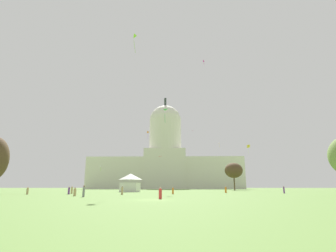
{
  "coord_description": "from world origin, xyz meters",
  "views": [
    {
      "loc": [
        2.85,
        -32.78,
        1.53
      ],
      "look_at": [
        -0.04,
        66.86,
        24.58
      ],
      "focal_mm": 28.22,
      "sensor_mm": 36.0,
      "label": 1
    }
  ],
  "objects_px": {
    "person_purple_front_left": "(69,191)",
    "person_grey_back_right": "(84,192)",
    "person_tan_aisle_center": "(27,191)",
    "capitol_building": "(165,160)",
    "person_orange_lawn_far_left": "(125,189)",
    "kite_green_mid": "(163,111)",
    "person_orange_near_tree_east": "(226,190)",
    "person_tan_front_center": "(122,191)",
    "kite_gold_mid": "(220,144)",
    "kite_white_low": "(100,167)",
    "kite_lime_high": "(137,38)",
    "person_tan_near_tent": "(75,192)",
    "kite_pink_high": "(193,131)",
    "event_tent": "(130,183)",
    "tree_east_far": "(234,170)",
    "person_red_mid_left": "(160,194)",
    "person_orange_edge_east": "(173,191)",
    "kite_magenta_high": "(204,62)",
    "person_tan_edge_west": "(72,190)",
    "kite_yellow_low": "(248,146)",
    "kite_orange_mid": "(148,133)",
    "person_purple_back_center": "(284,190)",
    "person_teal_front_right": "(226,190)",
    "kite_red_mid": "(161,157)"
  },
  "relations": [
    {
      "from": "person_teal_front_right",
      "to": "person_tan_front_center",
      "type": "relative_size",
      "value": 0.93
    },
    {
      "from": "capitol_building",
      "to": "kite_gold_mid",
      "type": "relative_size",
      "value": 45.87
    },
    {
      "from": "person_teal_front_right",
      "to": "kite_gold_mid",
      "type": "bearing_deg",
      "value": -35.5
    },
    {
      "from": "person_orange_edge_east",
      "to": "kite_lime_high",
      "type": "relative_size",
      "value": 0.35
    },
    {
      "from": "person_teal_front_right",
      "to": "kite_yellow_low",
      "type": "distance_m",
      "value": 29.07
    },
    {
      "from": "kite_yellow_low",
      "to": "person_orange_edge_east",
      "type": "bearing_deg",
      "value": 145.41
    },
    {
      "from": "person_purple_front_left",
      "to": "person_grey_back_right",
      "type": "bearing_deg",
      "value": -172.28
    },
    {
      "from": "person_purple_front_left",
      "to": "person_tan_aisle_center",
      "type": "distance_m",
      "value": 8.33
    },
    {
      "from": "person_purple_back_center",
      "to": "kite_gold_mid",
      "type": "distance_m",
      "value": 103.06
    },
    {
      "from": "person_orange_lawn_far_left",
      "to": "kite_orange_mid",
      "type": "height_order",
      "value": "kite_orange_mid"
    },
    {
      "from": "event_tent",
      "to": "person_orange_near_tree_east",
      "type": "xyz_separation_m",
      "value": [
        27.37,
        -13.22,
        -2.03
      ]
    },
    {
      "from": "tree_east_far",
      "to": "event_tent",
      "type": "bearing_deg",
      "value": -137.99
    },
    {
      "from": "person_tan_aisle_center",
      "to": "kite_yellow_low",
      "type": "xyz_separation_m",
      "value": [
        59.99,
        49.55,
        16.66
      ]
    },
    {
      "from": "event_tent",
      "to": "kite_red_mid",
      "type": "xyz_separation_m",
      "value": [
        5.76,
        65.74,
        15.31
      ]
    },
    {
      "from": "kite_white_low",
      "to": "kite_lime_high",
      "type": "bearing_deg",
      "value": 84.39
    },
    {
      "from": "kite_white_low",
      "to": "kite_magenta_high",
      "type": "distance_m",
      "value": 74.72
    },
    {
      "from": "person_tan_aisle_center",
      "to": "person_tan_edge_west",
      "type": "height_order",
      "value": "person_tan_edge_west"
    },
    {
      "from": "kite_yellow_low",
      "to": "kite_green_mid",
      "type": "xyz_separation_m",
      "value": [
        -32.0,
        -43.72,
        2.1
      ]
    },
    {
      "from": "person_tan_near_tent",
      "to": "person_red_mid_left",
      "type": "bearing_deg",
      "value": 61.11
    },
    {
      "from": "person_purple_front_left",
      "to": "person_tan_edge_west",
      "type": "distance_m",
      "value": 5.1
    },
    {
      "from": "person_tan_aisle_center",
      "to": "kite_gold_mid",
      "type": "height_order",
      "value": "kite_gold_mid"
    },
    {
      "from": "person_orange_near_tree_east",
      "to": "kite_gold_mid",
      "type": "height_order",
      "value": "kite_gold_mid"
    },
    {
      "from": "event_tent",
      "to": "kite_yellow_low",
      "type": "distance_m",
      "value": 50.22
    },
    {
      "from": "person_tan_front_center",
      "to": "kite_orange_mid",
      "type": "xyz_separation_m",
      "value": [
        -2.95,
        73.96,
        26.92
      ]
    },
    {
      "from": "person_orange_near_tree_east",
      "to": "event_tent",
      "type": "bearing_deg",
      "value": 59.36
    },
    {
      "from": "person_orange_edge_east",
      "to": "kite_yellow_low",
      "type": "relative_size",
      "value": 0.4
    },
    {
      "from": "person_red_mid_left",
      "to": "person_orange_lawn_far_left",
      "type": "distance_m",
      "value": 57.06
    },
    {
      "from": "person_tan_edge_west",
      "to": "kite_pink_high",
      "type": "bearing_deg",
      "value": -86.88
    },
    {
      "from": "person_orange_near_tree_east",
      "to": "kite_pink_high",
      "type": "relative_size",
      "value": 1.23
    },
    {
      "from": "person_orange_lawn_far_left",
      "to": "kite_red_mid",
      "type": "xyz_separation_m",
      "value": [
        8.44,
        59.91,
        17.34
      ]
    },
    {
      "from": "kite_white_low",
      "to": "person_red_mid_left",
      "type": "bearing_deg",
      "value": 83.54
    },
    {
      "from": "person_red_mid_left",
      "to": "person_grey_back_right",
      "type": "distance_m",
      "value": 13.8
    },
    {
      "from": "person_orange_near_tree_east",
      "to": "person_tan_front_center",
      "type": "relative_size",
      "value": 1.04
    },
    {
      "from": "person_orange_lawn_far_left",
      "to": "kite_green_mid",
      "type": "relative_size",
      "value": 0.56
    },
    {
      "from": "kite_yellow_low",
      "to": "person_tan_front_center",
      "type": "bearing_deg",
      "value": 139.85
    },
    {
      "from": "person_orange_edge_east",
      "to": "kite_magenta_high",
      "type": "xyz_separation_m",
      "value": [
        12.46,
        41.81,
        51.36
      ]
    },
    {
      "from": "person_grey_back_right",
      "to": "tree_east_far",
      "type": "bearing_deg",
      "value": -118.29
    },
    {
      "from": "tree_east_far",
      "to": "person_tan_near_tent",
      "type": "distance_m",
      "value": 86.98
    },
    {
      "from": "person_tan_aisle_center",
      "to": "kite_red_mid",
      "type": "bearing_deg",
      "value": -46.44
    },
    {
      "from": "kite_lime_high",
      "to": "kite_pink_high",
      "type": "bearing_deg",
      "value": -24.79
    },
    {
      "from": "event_tent",
      "to": "person_orange_edge_east",
      "type": "bearing_deg",
      "value": -59.24
    },
    {
      "from": "capitol_building",
      "to": "person_grey_back_right",
      "type": "bearing_deg",
      "value": -92.27
    },
    {
      "from": "event_tent",
      "to": "person_purple_front_left",
      "type": "xyz_separation_m",
      "value": [
        -8.36,
        -27.67,
        -2.05
      ]
    },
    {
      "from": "person_tan_front_center",
      "to": "person_grey_back_right",
      "type": "bearing_deg",
      "value": 96.34
    },
    {
      "from": "person_grey_back_right",
      "to": "kite_orange_mid",
      "type": "xyz_separation_m",
      "value": [
        0.51,
        86.69,
        26.84
      ]
    },
    {
      "from": "person_orange_near_tree_east",
      "to": "person_purple_back_center",
      "type": "height_order",
      "value": "person_orange_near_tree_east"
    },
    {
      "from": "person_orange_edge_east",
      "to": "person_orange_lawn_far_left",
      "type": "relative_size",
      "value": 0.89
    },
    {
      "from": "person_tan_near_tent",
      "to": "kite_pink_high",
      "type": "relative_size",
      "value": 1.05
    },
    {
      "from": "person_tan_aisle_center",
      "to": "person_orange_lawn_far_left",
      "type": "bearing_deg",
      "value": -55.0
    },
    {
      "from": "capitol_building",
      "to": "kite_red_mid",
      "type": "relative_size",
      "value": 62.45
    }
  ]
}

